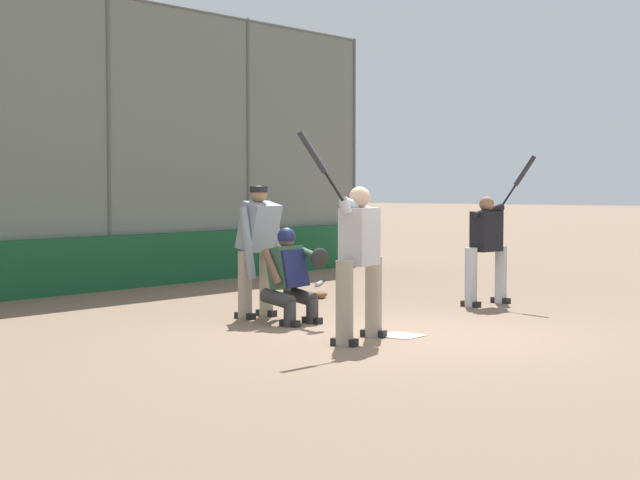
# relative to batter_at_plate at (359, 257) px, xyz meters

# --- Properties ---
(ground_plane) EXTENTS (160.00, 160.00, 0.00)m
(ground_plane) POSITION_rel_batter_at_plate_xyz_m (-0.62, 0.15, -0.91)
(ground_plane) COLOR #7A604C
(home_plate_marker) EXTENTS (0.43, 0.43, 0.01)m
(home_plate_marker) POSITION_rel_batter_at_plate_xyz_m (-0.62, 0.15, -0.90)
(home_plate_marker) COLOR white
(home_plate_marker) RESTS_ON ground_plane
(backstop_fence) EXTENTS (17.04, 0.08, 4.77)m
(backstop_fence) POSITION_rel_batter_at_plate_xyz_m (-0.62, -6.58, 1.57)
(backstop_fence) COLOR #515651
(backstop_fence) RESTS_ON ground_plane
(padding_wall) EXTENTS (16.62, 0.18, 0.87)m
(padding_wall) POSITION_rel_batter_at_plate_xyz_m (-0.62, -6.48, -0.47)
(padding_wall) COLOR #19512D
(padding_wall) RESTS_ON ground_plane
(batter_at_plate) EXTENTS (1.13, 0.58, 2.25)m
(batter_at_plate) POSITION_rel_batter_at_plate_xyz_m (0.00, 0.00, 0.00)
(batter_at_plate) COLOR gray
(batter_at_plate) RESTS_ON ground_plane
(catcher_behind_plate) EXTENTS (0.62, 0.74, 1.17)m
(catcher_behind_plate) POSITION_rel_batter_at_plate_xyz_m (-0.70, -1.49, -0.30)
(catcher_behind_plate) COLOR #333333
(catcher_behind_plate) RESTS_ON ground_plane
(umpire_home) EXTENTS (0.68, 0.43, 1.68)m
(umpire_home) POSITION_rel_batter_at_plate_xyz_m (-0.93, -2.22, -0.01)
(umpire_home) COLOR gray
(umpire_home) RESTS_ON ground_plane
(batter_on_deck) EXTENTS (0.92, 0.74, 2.11)m
(batter_on_deck) POSITION_rel_batter_at_plate_xyz_m (-3.99, -0.62, -0.08)
(batter_on_deck) COLOR #B7B7BC
(batter_on_deck) RESTS_ON ground_plane
(spare_bat_by_padding) EXTENTS (0.73, 0.42, 0.07)m
(spare_bat_by_padding) POSITION_rel_batter_at_plate_xyz_m (-4.95, -4.32, -0.88)
(spare_bat_by_padding) COLOR black
(spare_bat_by_padding) RESTS_ON ground_plane
(fielding_glove_on_dirt) EXTENTS (0.29, 0.22, 0.10)m
(fielding_glove_on_dirt) POSITION_rel_batter_at_plate_xyz_m (-3.28, -3.03, -0.86)
(fielding_glove_on_dirt) COLOR brown
(fielding_glove_on_dirt) RESTS_ON ground_plane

